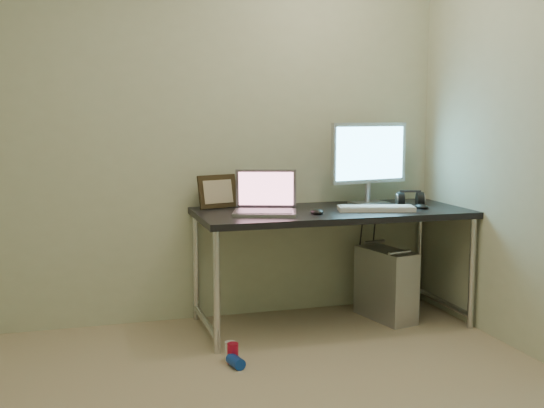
{
  "coord_description": "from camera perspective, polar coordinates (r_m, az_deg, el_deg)",
  "views": [
    {
      "loc": [
        -0.69,
        -2.65,
        1.36
      ],
      "look_at": [
        0.39,
        1.02,
        0.85
      ],
      "focal_mm": 45.0,
      "sensor_mm": 36.0,
      "label": 1
    }
  ],
  "objects": [
    {
      "name": "wall_back",
      "position": [
        4.45,
        -7.49,
        6.11
      ],
      "size": [
        3.5,
        0.02,
        2.5
      ],
      "primitive_type": "cube",
      "color": "beige",
      "rests_on": "ground"
    },
    {
      "name": "desk",
      "position": [
        4.37,
        5.01,
        -1.43
      ],
      "size": [
        1.72,
        0.75,
        0.75
      ],
      "color": "black",
      "rests_on": "ground"
    },
    {
      "name": "tower_computer",
      "position": [
        4.61,
        9.49,
        -6.64
      ],
      "size": [
        0.29,
        0.48,
        0.5
      ],
      "rotation": [
        0.0,
        0.0,
        0.22
      ],
      "color": "#ABABB0",
      "rests_on": "ground"
    },
    {
      "name": "cable_a",
      "position": [
        4.84,
        7.31,
        -3.91
      ],
      "size": [
        0.01,
        0.16,
        0.69
      ],
      "primitive_type": "cylinder",
      "rotation": [
        0.21,
        0.0,
        0.0
      ],
      "color": "black",
      "rests_on": "ground"
    },
    {
      "name": "cable_b",
      "position": [
        4.87,
        8.38,
        -4.11
      ],
      "size": [
        0.02,
        0.11,
        0.71
      ],
      "primitive_type": "cylinder",
      "rotation": [
        0.14,
        0.0,
        0.09
      ],
      "color": "black",
      "rests_on": "ground"
    },
    {
      "name": "can_red",
      "position": [
        3.82,
        -3.29,
        -12.35
      ],
      "size": [
        0.07,
        0.07,
        0.11
      ],
      "primitive_type": "cylinder",
      "rotation": [
        0.0,
        0.0,
        0.23
      ],
      "color": "#B50E2A",
      "rests_on": "ground"
    },
    {
      "name": "can_white",
      "position": [
        3.86,
        -3.52,
        -12.19
      ],
      "size": [
        0.07,
        0.07,
        0.11
      ],
      "primitive_type": "cylinder",
      "rotation": [
        0.0,
        0.0,
        0.25
      ],
      "color": "silver",
      "rests_on": "ground"
    },
    {
      "name": "can_blue",
      "position": [
        3.77,
        -3.06,
        -13.03
      ],
      "size": [
        0.09,
        0.13,
        0.06
      ],
      "primitive_type": "cylinder",
      "rotation": [
        1.57,
        0.0,
        0.22
      ],
      "color": "#103AA5",
      "rests_on": "ground"
    },
    {
      "name": "laptop",
      "position": [
        4.19,
        -0.56,
        0.07
      ],
      "size": [
        0.46,
        0.42,
        0.26
      ],
      "rotation": [
        0.0,
        0.0,
        -0.32
      ],
      "color": "#A9AAB0",
      "rests_on": "desk"
    },
    {
      "name": "monitor",
      "position": [
        4.63,
        8.14,
        3.93
      ],
      "size": [
        0.58,
        0.21,
        0.55
      ],
      "rotation": [
        0.0,
        0.0,
        0.2
      ],
      "color": "#A9AAB0",
      "rests_on": "desk"
    },
    {
      "name": "keyboard",
      "position": [
        4.35,
        8.7,
        -0.37
      ],
      "size": [
        0.5,
        0.27,
        0.03
      ],
      "primitive_type": "cube",
      "rotation": [
        0.0,
        0.0,
        -0.25
      ],
      "color": "silver",
      "rests_on": "desk"
    },
    {
      "name": "mouse_right",
      "position": [
        4.5,
        12.39,
        -0.13
      ],
      "size": [
        0.09,
        0.12,
        0.04
      ],
      "primitive_type": "ellipsoid",
      "rotation": [
        0.0,
        0.0,
        0.15
      ],
      "color": "black",
      "rests_on": "desk"
    },
    {
      "name": "mouse_left",
      "position": [
        4.17,
        3.76,
        -0.55
      ],
      "size": [
        0.09,
        0.13,
        0.04
      ],
      "primitive_type": "ellipsoid",
      "rotation": [
        0.0,
        0.0,
        -0.12
      ],
      "color": "black",
      "rests_on": "desk"
    },
    {
      "name": "headphones",
      "position": [
        4.69,
        11.48,
        0.36
      ],
      "size": [
        0.21,
        0.12,
        0.12
      ],
      "rotation": [
        0.0,
        0.0,
        -0.3
      ],
      "color": "black",
      "rests_on": "desk"
    },
    {
      "name": "picture_frame",
      "position": [
        4.43,
        -4.56,
        1.06
      ],
      "size": [
        0.28,
        0.15,
        0.22
      ],
      "primitive_type": "cube",
      "rotation": [
        -0.21,
        0.0,
        0.28
      ],
      "color": "black",
      "rests_on": "desk"
    },
    {
      "name": "webcam",
      "position": [
        4.52,
        -0.76,
        1.06
      ],
      "size": [
        0.05,
        0.04,
        0.13
      ],
      "rotation": [
        0.0,
        0.0,
        -0.29
      ],
      "color": "silver",
      "rests_on": "desk"
    }
  ]
}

